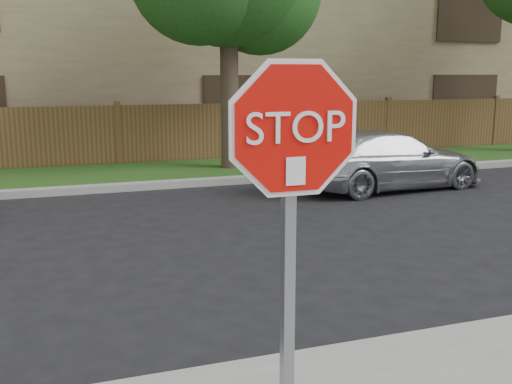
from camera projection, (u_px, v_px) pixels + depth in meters
name	position (u px, v px, depth m)	size (l,w,h in m)	color
ground	(282.00, 363.00, 5.10)	(90.00, 90.00, 0.00)	black
far_curb	(138.00, 186.00, 12.62)	(70.00, 0.30, 0.15)	gray
grass_strip	(128.00, 174.00, 14.15)	(70.00, 3.00, 0.12)	#1E4714
fence	(118.00, 137.00, 15.48)	(70.00, 0.12, 1.60)	#543A1D
apartment_building	(95.00, 39.00, 20.12)	(35.20, 9.20, 7.20)	#887354
stop_sign	(292.00, 188.00, 3.19)	(1.01, 0.13, 2.55)	gray
sedan_right	(388.00, 160.00, 12.65)	(1.73, 4.26, 1.24)	#AFB1B6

